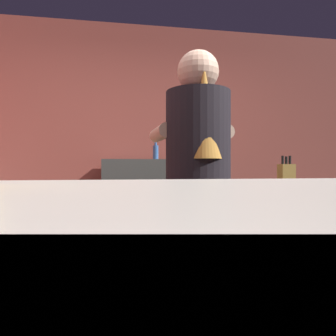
# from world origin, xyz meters

# --- Properties ---
(wall_back) EXTENTS (5.20, 0.10, 2.70)m
(wall_back) POSITION_xyz_m (0.00, 2.20, 1.35)
(wall_back) COLOR brown
(wall_back) RESTS_ON ground
(prep_counter) EXTENTS (2.10, 0.60, 0.90)m
(prep_counter) POSITION_xyz_m (0.35, 0.70, 0.45)
(prep_counter) COLOR brown
(prep_counter) RESTS_ON ground
(back_shelf) EXTENTS (1.00, 0.36, 1.16)m
(back_shelf) POSITION_xyz_m (0.13, 1.92, 0.58)
(back_shelf) COLOR #373935
(back_shelf) RESTS_ON ground
(bartender) EXTENTS (0.44, 0.52, 1.70)m
(bartender) POSITION_xyz_m (0.22, 0.24, 0.98)
(bartender) COLOR #272E31
(bartender) RESTS_ON ground
(knife_block) EXTENTS (0.10, 0.08, 0.26)m
(knife_block) POSITION_xyz_m (0.99, 0.70, 1.00)
(knife_block) COLOR olive
(knife_block) RESTS_ON prep_counter
(mixing_bowl) EXTENTS (0.19, 0.19, 0.05)m
(mixing_bowl) POSITION_xyz_m (-0.10, 0.71, 0.93)
(mixing_bowl) COLOR beige
(mixing_bowl) RESTS_ON prep_counter
(chefs_knife) EXTENTS (0.24, 0.04, 0.01)m
(chefs_knife) POSITION_xyz_m (0.50, 0.65, 0.90)
(chefs_knife) COLOR silver
(chefs_knife) RESTS_ON prep_counter
(bottle_vinegar) EXTENTS (0.06, 0.06, 0.21)m
(bottle_vinegar) POSITION_xyz_m (0.19, 1.84, 1.24)
(bottle_vinegar) COLOR #355D96
(bottle_vinegar) RESTS_ON back_shelf
(bottle_hot_sauce) EXTENTS (0.06, 0.06, 0.25)m
(bottle_hot_sauce) POSITION_xyz_m (0.41, 1.87, 1.26)
(bottle_hot_sauce) COLOR black
(bottle_hot_sauce) RESTS_ON back_shelf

